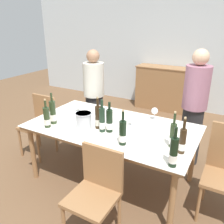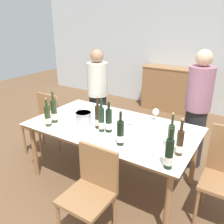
{
  "view_description": "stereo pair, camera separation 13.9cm",
  "coord_description": "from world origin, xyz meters",
  "px_view_note": "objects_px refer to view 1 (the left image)",
  "views": [
    {
      "loc": [
        1.26,
        -2.25,
        1.96
      ],
      "look_at": [
        0.0,
        0.0,
        0.94
      ],
      "focal_mm": 38.0,
      "sensor_mm": 36.0,
      "label": 1
    },
    {
      "loc": [
        1.38,
        -2.18,
        1.96
      ],
      "look_at": [
        0.0,
        0.0,
        0.94
      ],
      "focal_mm": 38.0,
      "sensor_mm": 36.0,
      "label": 2
    }
  ],
  "objects_px": {
    "dining_table": "(112,130)",
    "wine_bottle_7": "(174,153)",
    "wine_bottle_2": "(109,121)",
    "person_host": "(94,98)",
    "wine_bottle_5": "(123,133)",
    "wine_glass_2": "(78,105)",
    "wine_bottle_4": "(173,136)",
    "sideboard_cabinet": "(165,88)",
    "wine_bottle_1": "(182,141)",
    "chair_near_front": "(97,188)",
    "wine_bottle_3": "(98,118)",
    "wine_bottle_8": "(53,113)",
    "chair_left_end": "(40,121)",
    "wine_bottle_6": "(102,120)",
    "wine_bottle_0": "(47,118)",
    "person_guest_left": "(194,110)",
    "ice_bucket": "(84,121)",
    "wine_glass_1": "(97,109)",
    "wine_glass_3": "(155,111)"
  },
  "relations": [
    {
      "from": "wine_bottle_5",
      "to": "wine_glass_2",
      "type": "relative_size",
      "value": 2.61
    },
    {
      "from": "wine_bottle_8",
      "to": "chair_left_end",
      "type": "xyz_separation_m",
      "value": [
        -0.63,
        0.36,
        -0.37
      ]
    },
    {
      "from": "ice_bucket",
      "to": "person_guest_left",
      "type": "height_order",
      "value": "person_guest_left"
    },
    {
      "from": "sideboard_cabinet",
      "to": "ice_bucket",
      "type": "xyz_separation_m",
      "value": [
        -0.01,
        -3.11,
        0.38
      ]
    },
    {
      "from": "wine_bottle_3",
      "to": "wine_glass_1",
      "type": "distance_m",
      "value": 0.41
    },
    {
      "from": "wine_glass_2",
      "to": "sideboard_cabinet",
      "type": "bearing_deg",
      "value": 81.22
    },
    {
      "from": "wine_bottle_1",
      "to": "wine_bottle_7",
      "type": "bearing_deg",
      "value": -92.9
    },
    {
      "from": "wine_bottle_5",
      "to": "wine_bottle_7",
      "type": "relative_size",
      "value": 1.01
    },
    {
      "from": "dining_table",
      "to": "wine_bottle_4",
      "type": "distance_m",
      "value": 0.8
    },
    {
      "from": "wine_bottle_6",
      "to": "wine_glass_1",
      "type": "bearing_deg",
      "value": 129.19
    },
    {
      "from": "chair_near_front",
      "to": "wine_bottle_5",
      "type": "bearing_deg",
      "value": 86.13
    },
    {
      "from": "wine_bottle_5",
      "to": "wine_glass_3",
      "type": "bearing_deg",
      "value": 85.34
    },
    {
      "from": "wine_bottle_3",
      "to": "person_host",
      "type": "distance_m",
      "value": 1.15
    },
    {
      "from": "wine_bottle_0",
      "to": "wine_bottle_8",
      "type": "relative_size",
      "value": 0.9
    },
    {
      "from": "wine_bottle_8",
      "to": "person_host",
      "type": "distance_m",
      "value": 1.09
    },
    {
      "from": "chair_left_end",
      "to": "wine_bottle_4",
      "type": "bearing_deg",
      "value": -6.06
    },
    {
      "from": "sideboard_cabinet",
      "to": "wine_glass_3",
      "type": "bearing_deg",
      "value": -76.23
    },
    {
      "from": "ice_bucket",
      "to": "wine_bottle_4",
      "type": "height_order",
      "value": "wine_bottle_4"
    },
    {
      "from": "dining_table",
      "to": "wine_glass_1",
      "type": "bearing_deg",
      "value": 148.99
    },
    {
      "from": "ice_bucket",
      "to": "wine_bottle_8",
      "type": "relative_size",
      "value": 0.53
    },
    {
      "from": "wine_bottle_0",
      "to": "wine_glass_1",
      "type": "relative_size",
      "value": 2.62
    },
    {
      "from": "wine_glass_3",
      "to": "wine_bottle_1",
      "type": "bearing_deg",
      "value": -51.92
    },
    {
      "from": "wine_glass_2",
      "to": "dining_table",
      "type": "bearing_deg",
      "value": -15.6
    },
    {
      "from": "dining_table",
      "to": "wine_bottle_6",
      "type": "distance_m",
      "value": 0.27
    },
    {
      "from": "wine_bottle_7",
      "to": "sideboard_cabinet",
      "type": "bearing_deg",
      "value": 108.06
    },
    {
      "from": "dining_table",
      "to": "wine_bottle_7",
      "type": "relative_size",
      "value": 5.36
    },
    {
      "from": "wine_bottle_7",
      "to": "wine_bottle_8",
      "type": "height_order",
      "value": "wine_bottle_8"
    },
    {
      "from": "person_host",
      "to": "wine_bottle_4",
      "type": "bearing_deg",
      "value": -31.2
    },
    {
      "from": "wine_bottle_2",
      "to": "person_host",
      "type": "xyz_separation_m",
      "value": [
        -0.83,
        0.94,
        -0.12
      ]
    },
    {
      "from": "sideboard_cabinet",
      "to": "wine_bottle_1",
      "type": "height_order",
      "value": "wine_bottle_1"
    },
    {
      "from": "person_host",
      "to": "wine_bottle_6",
      "type": "bearing_deg",
      "value": -52.49
    },
    {
      "from": "dining_table",
      "to": "wine_bottle_5",
      "type": "bearing_deg",
      "value": -47.1
    },
    {
      "from": "sideboard_cabinet",
      "to": "person_host",
      "type": "bearing_deg",
      "value": -105.0
    },
    {
      "from": "ice_bucket",
      "to": "wine_bottle_0",
      "type": "height_order",
      "value": "wine_bottle_0"
    },
    {
      "from": "wine_bottle_3",
      "to": "wine_bottle_1",
      "type": "bearing_deg",
      "value": -4.53
    },
    {
      "from": "dining_table",
      "to": "ice_bucket",
      "type": "relative_size",
      "value": 9.73
    },
    {
      "from": "wine_bottle_6",
      "to": "wine_glass_3",
      "type": "height_order",
      "value": "wine_bottle_6"
    },
    {
      "from": "wine_bottle_0",
      "to": "chair_near_front",
      "type": "height_order",
      "value": "wine_bottle_0"
    },
    {
      "from": "wine_bottle_7",
      "to": "chair_near_front",
      "type": "xyz_separation_m",
      "value": [
        -0.58,
        -0.32,
        -0.37
      ]
    },
    {
      "from": "wine_bottle_5",
      "to": "wine_bottle_8",
      "type": "relative_size",
      "value": 0.97
    },
    {
      "from": "wine_bottle_8",
      "to": "wine_glass_3",
      "type": "height_order",
      "value": "wine_bottle_8"
    },
    {
      "from": "chair_near_front",
      "to": "wine_bottle_3",
      "type": "bearing_deg",
      "value": 120.78
    },
    {
      "from": "dining_table",
      "to": "wine_bottle_2",
      "type": "distance_m",
      "value": 0.24
    },
    {
      "from": "wine_bottle_8",
      "to": "wine_bottle_4",
      "type": "bearing_deg",
      "value": 5.8
    },
    {
      "from": "wine_bottle_7",
      "to": "wine_glass_2",
      "type": "relative_size",
      "value": 2.58
    },
    {
      "from": "wine_glass_1",
      "to": "wine_glass_2",
      "type": "distance_m",
      "value": 0.3
    },
    {
      "from": "wine_bottle_5",
      "to": "person_host",
      "type": "distance_m",
      "value": 1.58
    },
    {
      "from": "dining_table",
      "to": "wine_bottle_4",
      "type": "xyz_separation_m",
      "value": [
        0.77,
        -0.14,
        0.18
      ]
    },
    {
      "from": "wine_bottle_0",
      "to": "person_guest_left",
      "type": "distance_m",
      "value": 1.93
    },
    {
      "from": "wine_bottle_3",
      "to": "wine_bottle_6",
      "type": "bearing_deg",
      "value": -31.08
    }
  ]
}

